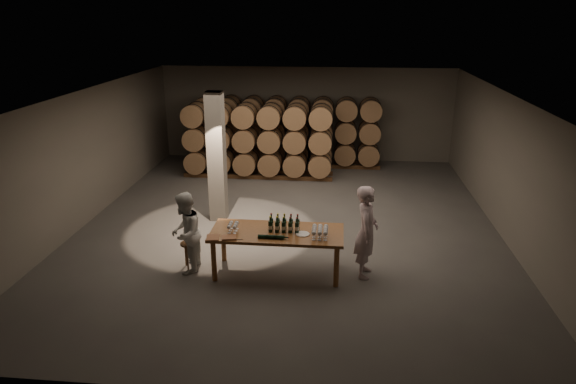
# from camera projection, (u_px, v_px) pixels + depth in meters

# --- Properties ---
(room) EXTENTS (12.00, 12.00, 12.00)m
(room) POSITION_uv_depth(u_px,v_px,m) (217.00, 158.00, 12.50)
(room) COLOR #555250
(room) RESTS_ON ground
(tasting_table) EXTENTS (2.60, 1.10, 0.90)m
(tasting_table) POSITION_uv_depth(u_px,v_px,m) (277.00, 236.00, 10.06)
(tasting_table) COLOR brown
(tasting_table) RESTS_ON ground
(barrel_stack_back) EXTENTS (6.26, 0.95, 2.31)m
(barrel_stack_back) POSITION_uv_depth(u_px,v_px,m) (287.00, 130.00, 17.21)
(barrel_stack_back) COLOR #54301C
(barrel_stack_back) RESTS_ON ground
(barrel_stack_front) EXTENTS (4.70, 0.95, 2.31)m
(barrel_stack_front) POSITION_uv_depth(u_px,v_px,m) (258.00, 139.00, 15.97)
(barrel_stack_front) COLOR #54301C
(barrel_stack_front) RESTS_ON ground
(bottle_cluster) EXTENTS (0.60, 0.23, 0.33)m
(bottle_cluster) POSITION_uv_depth(u_px,v_px,m) (284.00, 225.00, 10.02)
(bottle_cluster) COLOR black
(bottle_cluster) RESTS_ON tasting_table
(lying_bottles) EXTENTS (0.60, 0.08, 0.08)m
(lying_bottles) POSITION_uv_depth(u_px,v_px,m) (272.00, 237.00, 9.70)
(lying_bottles) COLOR black
(lying_bottles) RESTS_ON tasting_table
(glass_cluster_left) EXTENTS (0.19, 0.30, 0.17)m
(glass_cluster_left) POSITION_uv_depth(u_px,v_px,m) (233.00, 225.00, 10.01)
(glass_cluster_left) COLOR silver
(glass_cluster_left) RESTS_ON tasting_table
(glass_cluster_right) EXTENTS (0.31, 0.42, 0.19)m
(glass_cluster_right) POSITION_uv_depth(u_px,v_px,m) (320.00, 230.00, 9.77)
(glass_cluster_right) COLOR silver
(glass_cluster_right) RESTS_ON tasting_table
(plate) EXTENTS (0.27, 0.27, 0.02)m
(plate) POSITION_uv_depth(u_px,v_px,m) (303.00, 234.00, 9.90)
(plate) COLOR silver
(plate) RESTS_ON tasting_table
(notebook_near) EXTENTS (0.32, 0.28, 0.03)m
(notebook_near) POSITION_uv_depth(u_px,v_px,m) (229.00, 238.00, 9.73)
(notebook_near) COLOR brown
(notebook_near) RESTS_ON tasting_table
(notebook_corner) EXTENTS (0.28, 0.33, 0.03)m
(notebook_corner) POSITION_uv_depth(u_px,v_px,m) (213.00, 238.00, 9.73)
(notebook_corner) COLOR brown
(notebook_corner) RESTS_ON tasting_table
(pen) EXTENTS (0.12, 0.05, 0.01)m
(pen) POSITION_uv_depth(u_px,v_px,m) (239.00, 239.00, 9.67)
(pen) COLOR black
(pen) RESTS_ON tasting_table
(stool) EXTENTS (0.33, 0.33, 0.55)m
(stool) POSITION_uv_depth(u_px,v_px,m) (189.00, 247.00, 10.40)
(stool) COLOR #54301C
(stool) RESTS_ON ground
(person_man) EXTENTS (0.52, 0.72, 1.86)m
(person_man) POSITION_uv_depth(u_px,v_px,m) (366.00, 232.00, 9.95)
(person_man) COLOR beige
(person_man) RESTS_ON ground
(person_woman) EXTENTS (0.66, 0.83, 1.66)m
(person_woman) POSITION_uv_depth(u_px,v_px,m) (185.00, 233.00, 10.14)
(person_woman) COLOR silver
(person_woman) RESTS_ON ground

